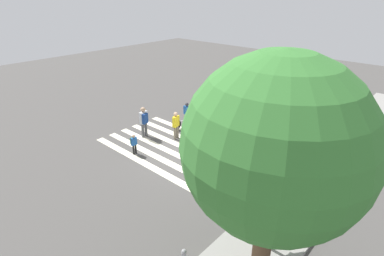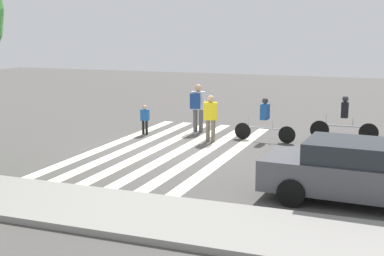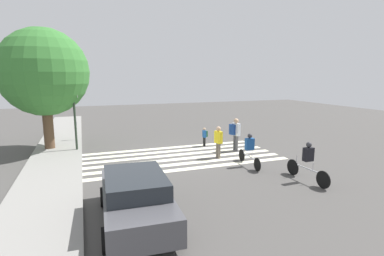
{
  "view_description": "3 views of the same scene",
  "coord_description": "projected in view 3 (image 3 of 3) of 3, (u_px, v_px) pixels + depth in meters",
  "views": [
    {
      "loc": [
        10.14,
        9.56,
        7.95
      ],
      "look_at": [
        -0.79,
        -0.3,
        1.15
      ],
      "focal_mm": 28.0,
      "sensor_mm": 36.0,
      "label": 1
    },
    {
      "loc": [
        -7.01,
        15.94,
        3.96
      ],
      "look_at": [
        -1.16,
        0.79,
        0.94
      ],
      "focal_mm": 50.0,
      "sensor_mm": 36.0,
      "label": 2
    },
    {
      "loc": [
        -14.6,
        4.83,
        4.23
      ],
      "look_at": [
        0.14,
        -0.6,
        1.48
      ],
      "focal_mm": 28.0,
      "sensor_mm": 36.0,
      "label": 3
    }
  ],
  "objects": [
    {
      "name": "crosswalk_stripes",
      "position": [
        182.0,
        156.0,
        15.87
      ],
      "size": [
        4.66,
        10.0,
        0.01
      ],
      "color": "#F2EDCC",
      "rests_on": "ground_plane"
    },
    {
      "name": "cyclist_near_curb",
      "position": [
        249.0,
        148.0,
        14.07
      ],
      "size": [
        2.25,
        0.42,
        1.57
      ],
      "rotation": [
        0.0,
        0.0,
        -0.08
      ],
      "color": "black",
      "rests_on": "ground_plane"
    },
    {
      "name": "car_parked_far_curb",
      "position": [
        136.0,
        197.0,
        8.68
      ],
      "size": [
        4.5,
        2.15,
        1.44
      ],
      "rotation": [
        0.0,
        0.0,
        -0.05
      ],
      "color": "#4C4C51",
      "rests_on": "ground_plane"
    },
    {
      "name": "parking_meter",
      "position": [
        76.0,
        126.0,
        19.21
      ],
      "size": [
        0.15,
        0.15,
        1.41
      ],
      "color": "#283828",
      "rests_on": "ground_plane"
    },
    {
      "name": "pedestrian_child_with_backpack",
      "position": [
        205.0,
        135.0,
        18.16
      ],
      "size": [
        0.31,
        0.27,
        1.13
      ],
      "rotation": [
        0.0,
        0.0,
        -0.01
      ],
      "color": "black",
      "rests_on": "ground_plane"
    },
    {
      "name": "cyclist_far_lane",
      "position": [
        308.0,
        161.0,
        12.01
      ],
      "size": [
        2.38,
        0.41,
        1.63
      ],
      "rotation": [
        0.0,
        0.0,
        0.03
      ],
      "color": "black",
      "rests_on": "ground_plane"
    },
    {
      "name": "pedestrian_adult_blue_shirt",
      "position": [
        235.0,
        132.0,
        16.92
      ],
      "size": [
        0.56,
        0.51,
        1.86
      ],
      "rotation": [
        0.0,
        0.0,
        3.39
      ],
      "color": "#4C4C51",
      "rests_on": "ground_plane"
    },
    {
      "name": "traffic_light",
      "position": [
        76.0,
        97.0,
        16.38
      ],
      "size": [
        0.6,
        0.5,
        4.36
      ],
      "color": "#283828",
      "rests_on": "ground_plane"
    },
    {
      "name": "ground_plane",
      "position": [
        182.0,
        156.0,
        15.87
      ],
      "size": [
        60.0,
        60.0,
        0.0
      ],
      "primitive_type": "plane",
      "color": "#4C4947"
    },
    {
      "name": "pedestrian_adult_yellow_jacket",
      "position": [
        218.0,
        140.0,
        15.42
      ],
      "size": [
        0.5,
        0.31,
        1.67
      ],
      "rotation": [
        0.0,
        0.0,
        3.37
      ],
      "color": "#6B6051",
      "rests_on": "ground_plane"
    },
    {
      "name": "street_tree",
      "position": [
        44.0,
        73.0,
        16.42
      ],
      "size": [
        4.8,
        4.8,
        6.82
      ],
      "color": "brown",
      "rests_on": "ground_plane"
    },
    {
      "name": "sidewalk_curb",
      "position": [
        53.0,
        168.0,
        13.73
      ],
      "size": [
        36.0,
        2.5,
        0.14
      ],
      "color": "gray",
      "rests_on": "ground_plane"
    }
  ]
}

